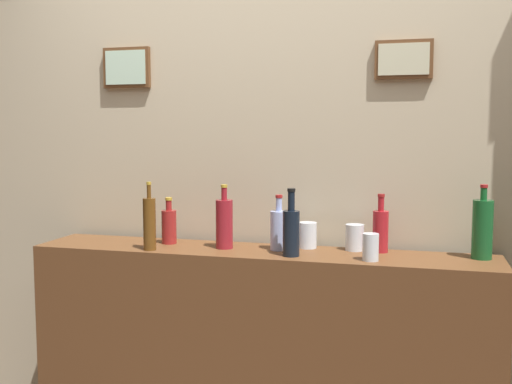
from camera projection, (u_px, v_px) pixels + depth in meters
name	position (u px, v px, depth m)	size (l,w,h in m)	color
panelled_rear_partition	(273.00, 148.00, 2.72)	(3.13, 0.15, 2.81)	#BCAD8E
bar_shelf_unit	(259.00, 372.00, 2.58)	(1.94, 0.33, 1.05)	brown
liquor_bottle_rye	(149.00, 223.00, 2.53)	(0.05, 0.05, 0.29)	brown
liquor_bottle_port	(482.00, 229.00, 2.35)	(0.08, 0.08, 0.29)	#195627
liquor_bottle_brandy	(279.00, 229.00, 2.53)	(0.07, 0.07, 0.23)	#A5B3E5
liquor_bottle_mezcal	(224.00, 223.00, 2.57)	(0.07, 0.07, 0.27)	maroon
liquor_bottle_amaro	(169.00, 226.00, 2.68)	(0.07, 0.07, 0.20)	maroon
liquor_bottle_tequila	(291.00, 231.00, 2.41)	(0.07, 0.07, 0.27)	black
liquor_bottle_whiskey	(381.00, 230.00, 2.49)	(0.06, 0.06, 0.24)	#A71D25
glass_tumbler_rocks	(355.00, 237.00, 2.53)	(0.08, 0.08, 0.11)	silver
glass_tumbler_highball	(371.00, 247.00, 2.33)	(0.06, 0.06, 0.11)	silver
glass_tumbler_shot	(307.00, 235.00, 2.58)	(0.08, 0.08, 0.11)	silver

